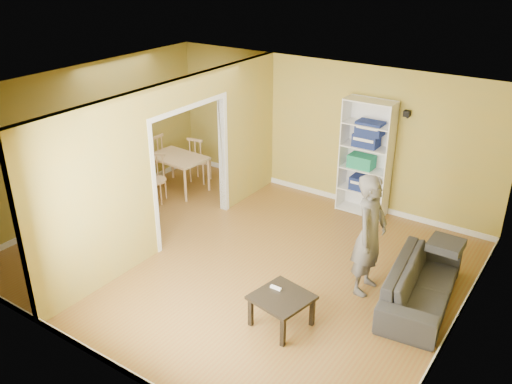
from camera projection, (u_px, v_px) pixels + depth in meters
room_shell at (237, 181)px, 7.85m from camera, size 6.50×6.50×6.50m
partition at (175, 164)px, 8.46m from camera, size 0.22×5.50×2.60m
wall_speaker at (407, 114)px, 8.85m from camera, size 0.10×0.10×0.10m
sofa at (422, 278)px, 7.22m from camera, size 2.05×1.06×0.75m
person at (371, 225)px, 7.22m from camera, size 0.75×0.59×2.04m
bookshelf at (367, 157)px, 9.46m from camera, size 0.87×0.38×2.07m
paper_box_navy_a at (364, 183)px, 9.61m from camera, size 0.46×0.30×0.24m
paper_box_teal at (361, 161)px, 9.49m from camera, size 0.44×0.29×0.23m
paper_box_navy_b at (366, 140)px, 9.29m from camera, size 0.43×0.28×0.22m
paper_box_navy_c at (370, 127)px, 9.17m from camera, size 0.45×0.29×0.23m
coffee_table at (282, 301)px, 6.77m from camera, size 0.66×0.66×0.44m
game_controller at (276, 288)px, 6.88m from camera, size 0.15×0.04×0.03m
dining_table at (178, 160)px, 10.48m from camera, size 1.10×0.73×0.69m
chair_left at (152, 157)px, 10.92m from camera, size 0.48×0.48×1.00m
chair_near at (155, 179)px, 10.05m from camera, size 0.55×0.55×0.90m
chair_far at (200, 159)px, 10.91m from camera, size 0.51×0.51×0.96m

